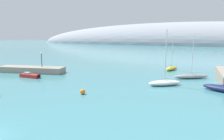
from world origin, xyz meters
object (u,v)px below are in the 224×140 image
sailboat_yellow_outer_mooring (172,68)px  sailboat_white_end_of_line (165,82)px  motorboat_red_foreground (30,76)px  mooring_buoy_orange (83,92)px  harbor_lamp_post (42,58)px  sailboat_grey_near_shore (191,76)px

sailboat_yellow_outer_mooring → sailboat_white_end_of_line: sailboat_white_end_of_line is taller
motorboat_red_foreground → mooring_buoy_orange: motorboat_red_foreground is taller
harbor_lamp_post → sailboat_white_end_of_line: bearing=-4.2°
mooring_buoy_orange → harbor_lamp_post: size_ratio=0.22×
sailboat_yellow_outer_mooring → mooring_buoy_orange: 30.90m
motorboat_red_foreground → mooring_buoy_orange: bearing=159.7°
motorboat_red_foreground → mooring_buoy_orange: size_ratio=6.46×
sailboat_grey_near_shore → sailboat_white_end_of_line: (-4.64, -8.48, 0.06)m
harbor_lamp_post → mooring_buoy_orange: bearing=-34.4°
sailboat_grey_near_shore → sailboat_yellow_outer_mooring: sailboat_grey_near_shore is taller
mooring_buoy_orange → harbor_lamp_post: harbor_lamp_post is taller
sailboat_grey_near_shore → harbor_lamp_post: bearing=-18.5°
sailboat_grey_near_shore → sailboat_white_end_of_line: sailboat_white_end_of_line is taller
sailboat_yellow_outer_mooring → harbor_lamp_post: bearing=137.0°
sailboat_grey_near_shore → harbor_lamp_post: 35.85m
motorboat_red_foreground → harbor_lamp_post: bearing=-74.1°
sailboat_yellow_outer_mooring → mooring_buoy_orange: (-11.09, -28.85, -0.14)m
sailboat_yellow_outer_mooring → motorboat_red_foreground: (-28.62, -21.67, -0.14)m
sailboat_grey_near_shore → motorboat_red_foreground: bearing=-8.9°
motorboat_red_foreground → mooring_buoy_orange: 18.94m
sailboat_grey_near_shore → mooring_buoy_orange: (-16.17, -19.23, -0.12)m
sailboat_yellow_outer_mooring → sailboat_white_end_of_line: bearing=-159.4°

